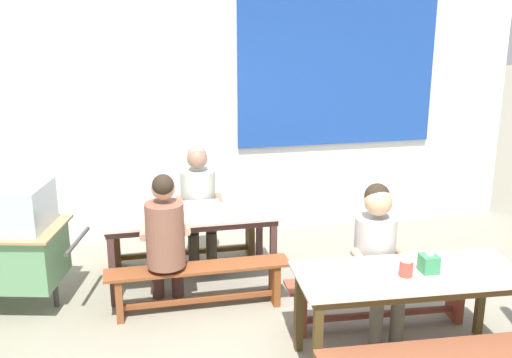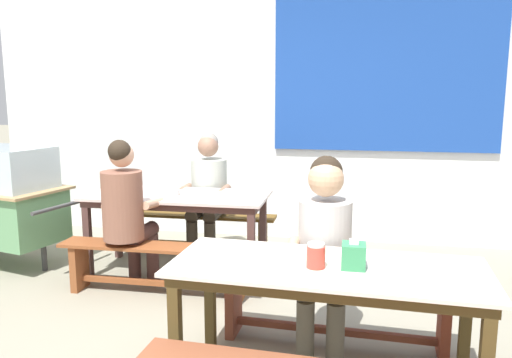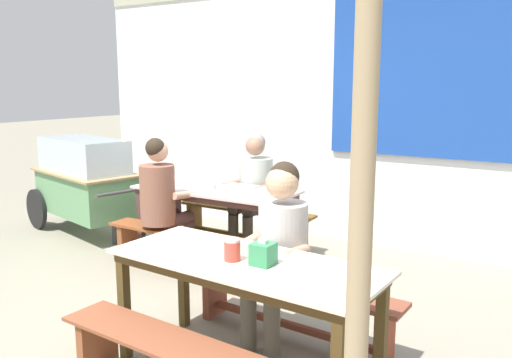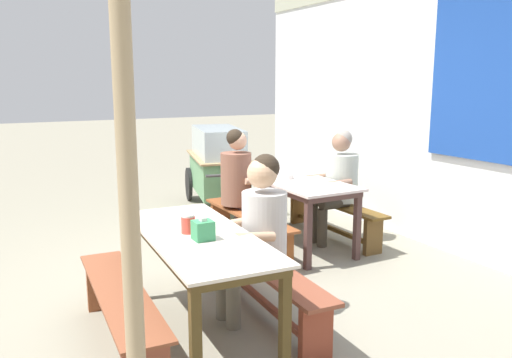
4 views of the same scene
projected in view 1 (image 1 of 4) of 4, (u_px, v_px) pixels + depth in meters
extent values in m
plane|color=gray|center=(295.00, 344.00, 4.91)|extent=(40.00, 40.00, 0.00)
cube|color=white|center=(236.00, 114.00, 7.00)|extent=(6.71, 0.12, 2.83)
cube|color=#1D459D|center=(338.00, 73.00, 7.02)|extent=(2.35, 0.03, 1.68)
cube|color=beige|center=(190.00, 213.00, 5.76)|extent=(1.65, 0.73, 0.03)
cube|color=#48302C|center=(190.00, 218.00, 5.78)|extent=(1.57, 0.67, 0.06)
cube|color=#48302C|center=(259.00, 235.00, 6.31)|extent=(0.06, 0.06, 0.65)
cube|color=#48302C|center=(273.00, 258.00, 5.75)|extent=(0.06, 0.06, 0.65)
cube|color=#48302C|center=(113.00, 247.00, 6.00)|extent=(0.06, 0.06, 0.65)
cube|color=#48302C|center=(112.00, 272.00, 5.44)|extent=(0.06, 0.06, 0.65)
cube|color=beige|center=(410.00, 274.00, 4.48)|extent=(1.71, 0.76, 0.02)
cube|color=#4B3A1B|center=(409.00, 279.00, 4.49)|extent=(1.63, 0.70, 0.06)
cube|color=#4B3A1B|center=(481.00, 298.00, 4.97)|extent=(0.06, 0.06, 0.66)
cube|color=#4B3A1B|center=(299.00, 312.00, 4.74)|extent=(0.06, 0.06, 0.66)
cube|color=#4B3A1B|center=(317.00, 351.00, 4.20)|extent=(0.06, 0.06, 0.66)
cube|color=brown|center=(185.00, 225.00, 6.37)|extent=(1.65, 0.27, 0.03)
cube|color=brown|center=(251.00, 238.00, 6.57)|extent=(0.06, 0.22, 0.39)
cube|color=brown|center=(117.00, 249.00, 6.28)|extent=(0.06, 0.22, 0.39)
cube|color=brown|center=(186.00, 252.00, 6.45)|extent=(1.37, 0.06, 0.04)
cube|color=brown|center=(198.00, 268.00, 5.34)|extent=(1.63, 0.28, 0.03)
cube|color=brown|center=(275.00, 282.00, 5.54)|extent=(0.06, 0.22, 0.40)
cube|color=brown|center=(119.00, 298.00, 5.25)|extent=(0.06, 0.22, 0.40)
cube|color=brown|center=(199.00, 300.00, 5.42)|extent=(1.34, 0.06, 0.04)
cube|color=brown|center=(381.00, 281.00, 5.09)|extent=(1.62, 0.34, 0.03)
cube|color=brown|center=(455.00, 298.00, 5.25)|extent=(0.07, 0.23, 0.39)
cube|color=brown|center=(300.00, 310.00, 5.04)|extent=(0.07, 0.23, 0.39)
cube|color=brown|center=(379.00, 314.00, 5.17)|extent=(1.33, 0.11, 0.04)
cube|color=brown|center=(439.00, 353.00, 4.04)|extent=(1.66, 0.38, 0.02)
cylinder|color=#333333|center=(56.00, 294.00, 5.49)|extent=(0.05, 0.05, 0.25)
cylinder|color=#3F3F3F|center=(78.00, 241.00, 5.34)|extent=(0.18, 0.61, 0.04)
cylinder|color=#666050|center=(376.00, 322.00, 4.82)|extent=(0.11, 0.11, 0.42)
cylinder|color=#666050|center=(397.00, 320.00, 4.86)|extent=(0.11, 0.11, 0.42)
cylinder|color=#666050|center=(370.00, 284.00, 4.90)|extent=(0.13, 0.34, 0.13)
cylinder|color=#666050|center=(391.00, 282.00, 4.93)|extent=(0.13, 0.34, 0.13)
cylinder|color=#B5B1AD|center=(375.00, 247.00, 4.99)|extent=(0.34, 0.34, 0.51)
sphere|color=tan|center=(378.00, 202.00, 4.86)|extent=(0.23, 0.23, 0.23)
sphere|color=#2D2319|center=(377.00, 196.00, 4.88)|extent=(0.21, 0.21, 0.21)
cylinder|color=tan|center=(361.00, 260.00, 4.79)|extent=(0.07, 0.30, 0.08)
cylinder|color=tan|center=(406.00, 255.00, 4.86)|extent=(0.07, 0.31, 0.11)
cylinder|color=#40392C|center=(194.00, 253.00, 6.14)|extent=(0.11, 0.11, 0.42)
cylinder|color=#40392C|center=(212.00, 252.00, 6.18)|extent=(0.11, 0.11, 0.42)
cylinder|color=#40392C|center=(192.00, 224.00, 6.22)|extent=(0.13, 0.34, 0.13)
cylinder|color=#40392C|center=(209.00, 223.00, 6.25)|extent=(0.13, 0.34, 0.13)
cylinder|color=#AEB6A9|center=(198.00, 195.00, 6.31)|extent=(0.36, 0.36, 0.53)
sphere|color=#906952|center=(197.00, 159.00, 6.18)|extent=(0.21, 0.21, 0.21)
sphere|color=gray|center=(197.00, 154.00, 6.20)|extent=(0.19, 0.19, 0.19)
cylinder|color=#906952|center=(180.00, 203.00, 6.11)|extent=(0.07, 0.30, 0.07)
cylinder|color=#906952|center=(220.00, 201.00, 6.18)|extent=(0.07, 0.30, 0.07)
cylinder|color=#4D312C|center=(177.00, 275.00, 5.65)|extent=(0.11, 0.11, 0.42)
cylinder|color=#4D312C|center=(158.00, 277.00, 5.63)|extent=(0.11, 0.11, 0.42)
cylinder|color=#4D312C|center=(177.00, 256.00, 5.43)|extent=(0.15, 0.36, 0.13)
cylinder|color=#4D312C|center=(156.00, 257.00, 5.40)|extent=(0.15, 0.36, 0.13)
cylinder|color=brown|center=(165.00, 235.00, 5.19)|extent=(0.33, 0.33, 0.56)
sphere|color=tan|center=(163.00, 188.00, 5.09)|extent=(0.20, 0.20, 0.20)
sphere|color=#2D2319|center=(163.00, 185.00, 5.05)|extent=(0.18, 0.18, 0.18)
cylinder|color=tan|center=(186.00, 228.00, 5.39)|extent=(0.09, 0.31, 0.10)
cylinder|color=tan|center=(144.00, 230.00, 5.34)|extent=(0.09, 0.31, 0.11)
cube|color=#368B55|center=(429.00, 264.00, 4.47)|extent=(0.12, 0.13, 0.13)
cube|color=white|center=(430.00, 254.00, 4.45)|extent=(0.05, 0.04, 0.02)
cylinder|color=#E14435|center=(406.00, 269.00, 4.40)|extent=(0.10, 0.10, 0.12)
cylinder|color=white|center=(407.00, 260.00, 4.38)|extent=(0.09, 0.09, 0.02)
cylinder|color=silver|center=(187.00, 212.00, 5.70)|extent=(0.14, 0.14, 0.05)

